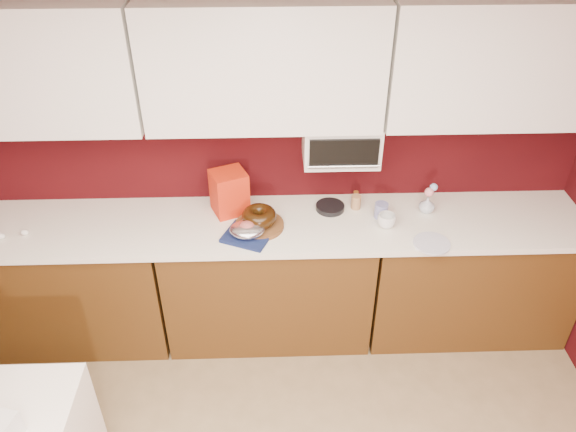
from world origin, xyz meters
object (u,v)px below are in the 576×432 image
at_px(bundt_cake, 259,216).
at_px(blue_jar, 381,210).
at_px(pandoro_box, 229,192).
at_px(toaster_oven, 341,141).
at_px(coffee_mug, 387,220).
at_px(foil_ham_nest, 247,230).
at_px(flower_vase, 427,204).

distance_m(bundt_cake, blue_jar, 0.76).
bearing_deg(pandoro_box, blue_jar, -28.87).
relative_size(toaster_oven, pandoro_box, 1.60).
height_order(bundt_cake, coffee_mug, bundt_cake).
bearing_deg(toaster_oven, bundt_cake, -157.40).
height_order(foil_ham_nest, pandoro_box, pandoro_box).
distance_m(foil_ham_nest, coffee_mug, 0.85).
height_order(toaster_oven, pandoro_box, toaster_oven).
distance_m(coffee_mug, flower_vase, 0.32).
bearing_deg(pandoro_box, toaster_oven, -20.81).
relative_size(pandoro_box, flower_vase, 2.36).
xyz_separation_m(blue_jar, flower_vase, (0.30, 0.05, 0.01)).
bearing_deg(foil_ham_nest, bundt_cake, 53.83).
relative_size(toaster_oven, bundt_cake, 2.14).
xyz_separation_m(foil_ham_nest, flower_vase, (1.13, 0.23, 0.00)).
distance_m(toaster_oven, flower_vase, 0.70).
height_order(toaster_oven, bundt_cake, toaster_oven).
bearing_deg(coffee_mug, blue_jar, 98.89).
distance_m(bundt_cake, flower_vase, 1.07).
xyz_separation_m(toaster_oven, foil_ham_nest, (-0.57, -0.30, -0.42)).
bearing_deg(foil_ham_nest, toaster_oven, 28.15).
height_order(bundt_cake, blue_jar, bundt_cake).
xyz_separation_m(toaster_oven, flower_vase, (0.56, -0.07, -0.42)).
bearing_deg(coffee_mug, bundt_cake, 178.52).
xyz_separation_m(toaster_oven, pandoro_box, (-0.68, -0.02, -0.33)).
height_order(toaster_oven, coffee_mug, toaster_oven).
height_order(pandoro_box, flower_vase, pandoro_box).
xyz_separation_m(bundt_cake, pandoro_box, (-0.19, 0.18, 0.06)).
bearing_deg(flower_vase, pandoro_box, 177.61).
xyz_separation_m(foil_ham_nest, blue_jar, (0.83, 0.18, -0.01)).
bearing_deg(blue_jar, coffee_mug, -81.11).
distance_m(coffee_mug, blue_jar, 0.10).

